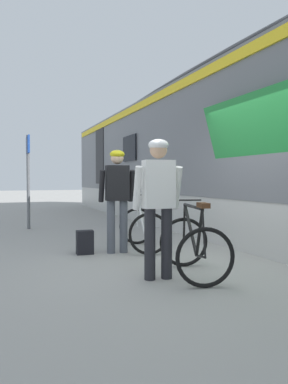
% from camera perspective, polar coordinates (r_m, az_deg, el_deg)
% --- Properties ---
extents(ground_plane, '(80.00, 80.00, 0.00)m').
position_cam_1_polar(ground_plane, '(5.22, 8.39, -11.93)').
color(ground_plane, '#A09E99').
extents(train_car, '(3.28, 21.81, 3.88)m').
position_cam_1_polar(train_car, '(8.28, 18.21, 6.81)').
color(train_car, slate).
rests_on(train_car, ground).
extents(cyclist_near_in_white, '(0.64, 0.37, 1.76)m').
position_cam_1_polar(cyclist_near_in_white, '(4.40, 2.34, -0.62)').
color(cyclist_near_in_white, '#232328').
rests_on(cyclist_near_in_white, ground).
extents(cyclist_far_in_dark, '(0.64, 0.36, 1.76)m').
position_cam_1_polar(cyclist_far_in_dark, '(6.00, -4.38, 0.07)').
color(cyclist_far_in_dark, '#4C515B').
rests_on(cyclist_far_in_dark, ground).
extents(bicycle_near_black, '(0.97, 1.22, 0.99)m').
position_cam_1_polar(bicycle_near_black, '(4.64, 8.05, -8.61)').
color(bicycle_near_black, black).
rests_on(bicycle_near_black, ground).
extents(bicycle_far_white, '(0.89, 1.18, 0.99)m').
position_cam_1_polar(bicycle_far_white, '(6.35, -0.18, -5.73)').
color(bicycle_far_white, black).
rests_on(bicycle_far_white, ground).
extents(backpack_on_platform, '(0.29, 0.20, 0.40)m').
position_cam_1_polar(backpack_on_platform, '(6.05, -9.60, -8.08)').
color(backpack_on_platform, black).
rests_on(backpack_on_platform, ground).
extents(platform_sign_post, '(0.08, 0.70, 2.40)m').
position_cam_1_polar(platform_sign_post, '(9.43, -18.34, 4.12)').
color(platform_sign_post, '#595B60').
rests_on(platform_sign_post, ground).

